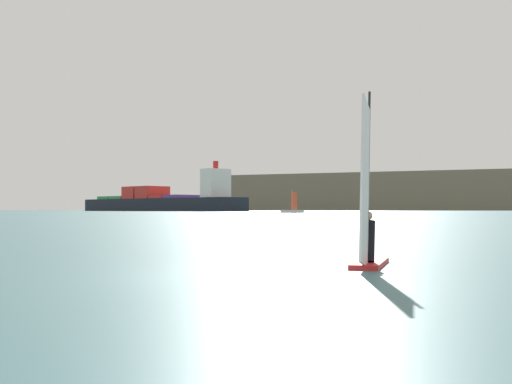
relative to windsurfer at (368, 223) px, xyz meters
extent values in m
plane|color=#386066|center=(-2.71, -2.27, -1.06)|extent=(4000.00, 4000.00, 0.00)
cube|color=red|center=(0.06, 0.45, -1.00)|extent=(1.04, 2.78, 0.12)
cylinder|color=black|center=(0.02, 0.17, 1.16)|extent=(0.17, 0.83, 4.23)
cube|color=white|center=(-0.06, -0.45, 0.98)|extent=(0.31, 1.98, 4.07)
cylinder|color=black|center=(-0.01, -0.10, 0.24)|extent=(0.21, 1.30, 0.04)
cylinder|color=black|center=(0.01, 0.10, -0.44)|extent=(0.39, 0.61, 1.05)
sphere|color=tan|center=(0.01, 0.10, 0.18)|extent=(0.22, 0.22, 0.22)
cube|color=black|center=(-163.16, 501.00, 4.12)|extent=(165.70, 126.78, 10.36)
cube|color=silver|center=(-106.07, 461.26, 20.09)|extent=(22.06, 24.00, 21.58)
cylinder|color=red|center=(-106.07, 461.26, 33.88)|extent=(4.00, 4.00, 6.00)
cube|color=#59388C|center=(-139.23, 484.34, 10.60)|extent=(27.87, 29.69, 2.60)
cube|color=red|center=(-154.76, 495.15, 10.60)|extent=(27.87, 29.69, 2.60)
cube|color=red|center=(-170.29, 505.96, 14.50)|extent=(27.87, 29.69, 10.40)
cube|color=red|center=(-185.81, 516.77, 14.50)|extent=(27.87, 29.69, 10.40)
cube|color=#2D8C47|center=(-201.34, 527.58, 10.60)|extent=(27.87, 29.69, 2.60)
cube|color=#2D8C47|center=(-216.87, 538.39, 10.60)|extent=(27.87, 29.69, 2.60)
cube|color=#756B56|center=(-59.52, 1181.34, 26.11)|extent=(1280.03, 782.45, 54.34)
cube|color=white|center=(-25.56, 237.24, -0.50)|extent=(9.17, 6.15, 1.12)
cylinder|color=#B2B2B7|center=(-25.56, 237.24, 4.12)|extent=(0.16, 0.16, 8.12)
cube|color=#E54C2D|center=(-24.86, 237.61, 3.71)|extent=(2.16, 1.20, 6.82)
camera|label=1|loc=(-0.24, -15.76, 0.33)|focal=45.35mm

